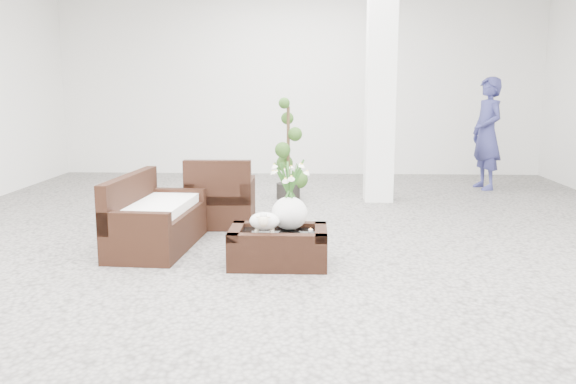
{
  "coord_description": "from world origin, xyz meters",
  "views": [
    {
      "loc": [
        0.23,
        -5.91,
        1.64
      ],
      "look_at": [
        0.0,
        -0.1,
        0.62
      ],
      "focal_mm": 37.55,
      "sensor_mm": 36.0,
      "label": 1
    }
  ],
  "objects_px": {
    "coffee_table": "(278,248)",
    "topiary": "(288,150)",
    "loveseat": "(157,212)",
    "armchair": "(221,191)"
  },
  "relations": [
    {
      "from": "coffee_table",
      "to": "loveseat",
      "type": "height_order",
      "value": "loveseat"
    },
    {
      "from": "loveseat",
      "to": "topiary",
      "type": "bearing_deg",
      "value": -19.83
    },
    {
      "from": "armchair",
      "to": "loveseat",
      "type": "xyz_separation_m",
      "value": [
        -0.5,
        -1.07,
        -0.03
      ]
    },
    {
      "from": "coffee_table",
      "to": "topiary",
      "type": "height_order",
      "value": "topiary"
    },
    {
      "from": "coffee_table",
      "to": "topiary",
      "type": "bearing_deg",
      "value": 90.69
    },
    {
      "from": "loveseat",
      "to": "armchair",
      "type": "bearing_deg",
      "value": -20.94
    },
    {
      "from": "armchair",
      "to": "topiary",
      "type": "distance_m",
      "value": 1.91
    },
    {
      "from": "loveseat",
      "to": "coffee_table",
      "type": "bearing_deg",
      "value": -109.46
    },
    {
      "from": "armchair",
      "to": "loveseat",
      "type": "relative_size",
      "value": 0.58
    },
    {
      "from": "armchair",
      "to": "topiary",
      "type": "relative_size",
      "value": 0.56
    }
  ]
}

